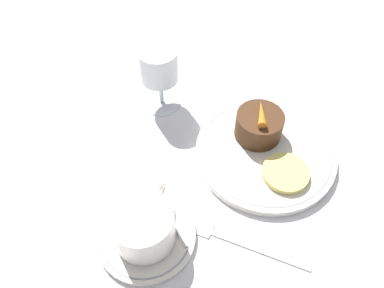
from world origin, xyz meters
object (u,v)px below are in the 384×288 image
at_px(fork, 228,238).
at_px(dessert_cake, 259,125).
at_px(dinner_plate, 265,152).
at_px(coffee_cup, 143,226).
at_px(wine_glass, 159,69).

xyz_separation_m(fork, dessert_cake, (0.19, 0.01, 0.03)).
height_order(dinner_plate, coffee_cup, coffee_cup).
bearing_deg(dessert_cake, coffee_cup, 157.39).
bearing_deg(coffee_cup, dessert_cake, -22.61).
bearing_deg(wine_glass, dinner_plate, -103.03).
distance_m(fork, dessert_cake, 0.19).
xyz_separation_m(dinner_plate, fork, (-0.16, 0.01, -0.01)).
bearing_deg(dinner_plate, fork, 175.88).
xyz_separation_m(wine_glass, dessert_cake, (-0.02, -0.19, -0.04)).
distance_m(wine_glass, dessert_cake, 0.19).
distance_m(coffee_cup, fork, 0.12).
bearing_deg(wine_glass, fork, -137.02).
bearing_deg(dinner_plate, dessert_cake, 39.31).
relative_size(dinner_plate, dessert_cake, 2.96).
bearing_deg(coffee_cup, fork, -68.34).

